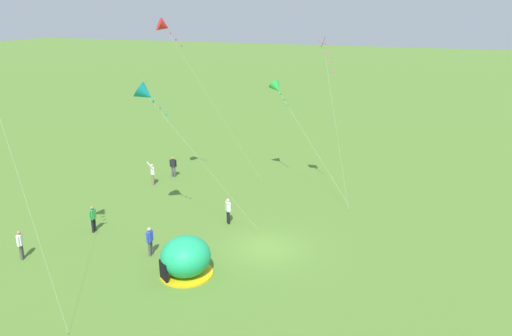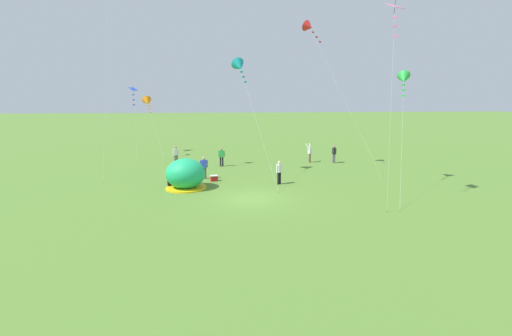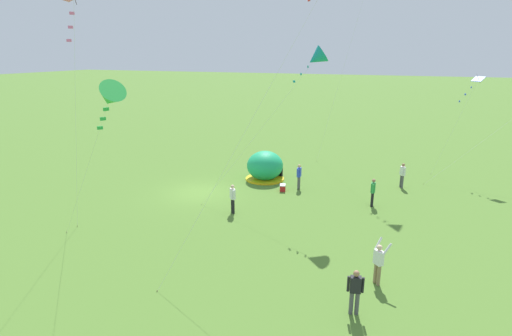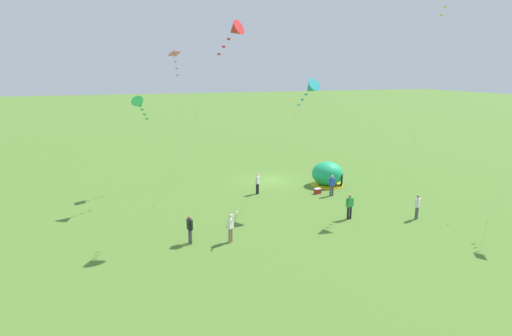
# 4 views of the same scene
# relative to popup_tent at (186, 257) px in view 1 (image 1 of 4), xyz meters

# --- Properties ---
(ground_plane) EXTENTS (300.00, 300.00, 0.00)m
(ground_plane) POSITION_rel_popup_tent_xyz_m (4.24, -3.06, -1.00)
(ground_plane) COLOR #517A2D
(popup_tent) EXTENTS (2.81, 2.81, 2.10)m
(popup_tent) POSITION_rel_popup_tent_xyz_m (0.00, 0.00, 0.00)
(popup_tent) COLOR #1EAD6B
(popup_tent) RESTS_ON ground
(cooler_box) EXTENTS (0.61, 0.49, 0.44)m
(cooler_box) POSITION_rel_popup_tent_xyz_m (1.95, 1.96, -0.78)
(cooler_box) COLOR red
(cooler_box) RESTS_ON ground
(person_far_back) EXTENTS (0.59, 0.25, 1.72)m
(person_far_back) POSITION_rel_popup_tent_xyz_m (1.19, 2.86, -0.03)
(person_far_back) COLOR #4C4C51
(person_far_back) RESTS_ON ground
(person_center_field) EXTENTS (0.59, 0.25, 1.72)m
(person_center_field) POSITION_rel_popup_tent_xyz_m (2.66, 7.82, -0.03)
(person_center_field) COLOR black
(person_center_field) RESTS_ON ground
(person_watching_sky) EXTENTS (0.53, 0.39, 1.72)m
(person_watching_sky) POSITION_rel_popup_tent_xyz_m (-1.64, 9.37, -0.03)
(person_watching_sky) COLOR #4C4C51
(person_watching_sky) RESTS_ON ground
(person_near_tent) EXTENTS (0.47, 0.43, 1.72)m
(person_near_tent) POSITION_rel_popup_tent_xyz_m (6.66, 0.42, -0.03)
(person_near_tent) COLOR black
(person_near_tent) RESTS_ON ground
(person_with_toddler) EXTENTS (0.31, 0.58, 1.72)m
(person_with_toddler) POSITION_rel_popup_tent_xyz_m (13.58, 8.22, -0.03)
(person_with_toddler) COLOR #4C4C51
(person_with_toddler) RESTS_ON ground
(person_strolling) EXTENTS (0.71, 0.69, 1.89)m
(person_strolling) POSITION_rel_popup_tent_xyz_m (11.30, 8.83, 0.00)
(person_strolling) COLOR #8C7251
(person_strolling) RESTS_ON ground
(kite_teal) EXTENTS (2.79, 7.05, 9.32)m
(kite_teal) POSITION_rel_popup_tent_xyz_m (4.12, 4.38, 7.65)
(kite_teal) COLOR silver
(kite_teal) RESTS_ON ground
(kite_pink) EXTENTS (1.43, 3.00, 11.55)m
(kite_pink) POSITION_rel_popup_tent_xyz_m (12.17, -4.28, 9.74)
(kite_pink) COLOR silver
(kite_pink) RESTS_ON ground
(kite_red) EXTENTS (5.43, 6.23, 12.69)m
(kite_red) POSITION_rel_popup_tent_xyz_m (10.22, 6.43, 11.11)
(kite_red) COLOR silver
(kite_red) RESTS_ON ground
(kite_green) EXTENTS (4.02, 7.30, 8.11)m
(kite_green) POSITION_rel_popup_tent_xyz_m (15.48, 0.04, 6.51)
(kite_green) COLOR silver
(kite_green) RESTS_ON ground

